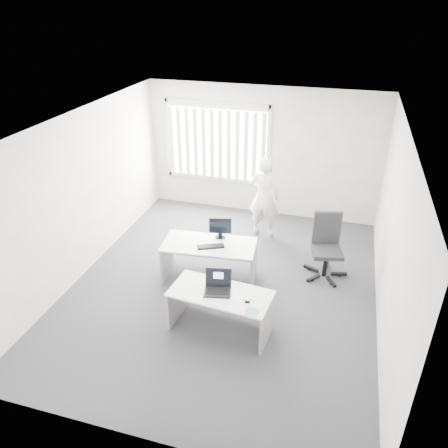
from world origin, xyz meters
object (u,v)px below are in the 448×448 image
(desk_near, at_px, (221,303))
(desk_far, at_px, (209,254))
(monitor, at_px, (220,228))
(office_chair, at_px, (325,257))
(laptop, at_px, (217,284))
(person, at_px, (264,197))

(desk_near, height_order, desk_far, desk_far)
(desk_near, bearing_deg, monitor, 112.28)
(office_chair, bearing_deg, laptop, -140.29)
(laptop, distance_m, monitor, 1.48)
(office_chair, relative_size, laptop, 3.05)
(person, relative_size, laptop, 4.48)
(desk_near, xyz_separation_m, monitor, (-0.42, 1.42, 0.42))
(person, relative_size, monitor, 4.42)
(desk_near, distance_m, desk_far, 1.29)
(desk_near, height_order, person, person)
(desk_near, distance_m, monitor, 1.54)
(desk_far, relative_size, office_chair, 1.42)
(desk_near, xyz_separation_m, laptop, (-0.04, -0.01, 0.33))
(person, xyz_separation_m, monitor, (-0.44, -1.58, 0.06))
(office_chair, bearing_deg, person, 126.18)
(desk_near, bearing_deg, person, 95.39)
(laptop, bearing_deg, monitor, 93.30)
(desk_near, xyz_separation_m, office_chair, (1.36, 1.87, -0.12))
(desk_near, height_order, laptop, laptop)
(desk_far, bearing_deg, person, 67.45)
(office_chair, xyz_separation_m, person, (-1.34, 1.13, 0.48))
(desk_near, relative_size, desk_far, 0.93)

